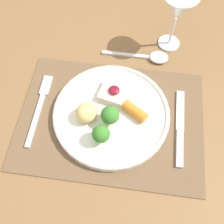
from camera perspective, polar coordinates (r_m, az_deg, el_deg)
name	(u,v)px	position (r m, az deg, el deg)	size (l,w,h in m)	color
ground_plane	(111,185)	(1.38, -0.12, -15.67)	(8.00, 8.00, 0.00)	brown
dining_table	(111,133)	(0.74, -0.22, -4.55)	(1.21, 1.25, 0.75)	brown
placemat	(111,119)	(0.67, -0.24, -1.56)	(0.46, 0.34, 0.00)	brown
dinner_plate	(111,113)	(0.65, -0.18, -0.31)	(0.29, 0.29, 0.07)	silver
fork	(40,104)	(0.71, -15.33, 1.69)	(0.02, 0.21, 0.01)	silver
knife	(180,132)	(0.67, 14.55, -4.19)	(0.02, 0.21, 0.01)	silver
spoon	(152,57)	(0.78, 8.77, 11.80)	(0.19, 0.05, 0.02)	silver
wine_glass_near	(178,9)	(0.74, 14.18, 20.88)	(0.09, 0.09, 0.17)	white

